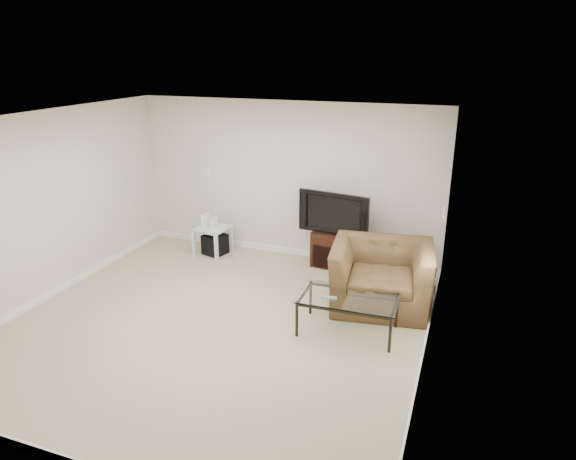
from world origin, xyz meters
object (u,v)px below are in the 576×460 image
(side_table, at_px, (213,240))
(television, at_px, (336,212))
(coffee_table, at_px, (348,315))
(subwoofer, at_px, (215,244))
(recliner, at_px, (382,266))
(tv_stand, at_px, (336,248))

(side_table, bearing_deg, television, 5.65)
(television, bearing_deg, coffee_table, -61.07)
(side_table, bearing_deg, subwoofer, 26.98)
(recliner, bearing_deg, television, 122.96)
(side_table, distance_m, coffee_table, 3.18)
(tv_stand, bearing_deg, coffee_table, -66.37)
(subwoofer, relative_size, recliner, 0.26)
(tv_stand, relative_size, recliner, 0.53)
(tv_stand, distance_m, side_table, 2.05)
(side_table, distance_m, subwoofer, 0.08)
(side_table, height_order, recliner, recliner)
(tv_stand, distance_m, subwoofer, 2.02)
(television, relative_size, side_table, 2.15)
(television, relative_size, recliner, 0.82)
(coffee_table, bearing_deg, tv_stand, 109.15)
(television, bearing_deg, recliner, -39.79)
(television, relative_size, coffee_table, 0.90)
(television, xyz_separation_m, recliner, (0.91, -1.05, -0.33))
(television, height_order, coffee_table, television)
(side_table, xyz_separation_m, subwoofer, (0.03, 0.02, -0.07))
(tv_stand, height_order, coffee_table, tv_stand)
(subwoofer, bearing_deg, coffee_table, -32.41)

